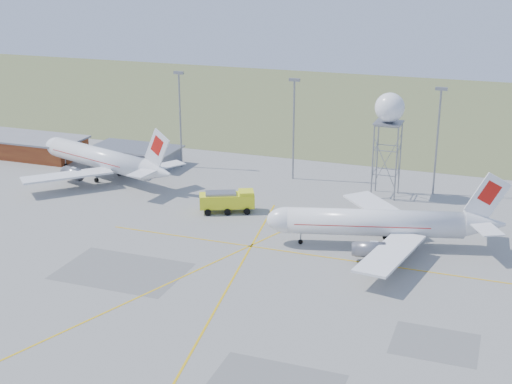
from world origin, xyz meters
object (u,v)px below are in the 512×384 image
(airliner_main, at_px, (379,223))
(radar_tower, at_px, (388,139))
(baggage_tug, at_px, (156,170))
(fire_truck, at_px, (228,202))
(airliner_far, at_px, (102,159))

(airliner_main, relative_size, radar_tower, 1.85)
(airliner_main, height_order, baggage_tug, airliner_main)
(airliner_main, relative_size, fire_truck, 3.60)
(radar_tower, bearing_deg, airliner_main, -82.01)
(airliner_far, relative_size, radar_tower, 1.86)
(radar_tower, relative_size, baggage_tug, 7.28)
(airliner_main, height_order, airliner_far, airliner_far)
(airliner_main, bearing_deg, fire_truck, -28.40)
(airliner_main, distance_m, radar_tower, 26.11)
(radar_tower, height_order, baggage_tug, radar_tower)
(airliner_main, bearing_deg, airliner_far, -30.77)
(airliner_main, height_order, radar_tower, radar_tower)
(airliner_far, relative_size, fire_truck, 3.63)
(airliner_far, bearing_deg, airliner_main, -176.92)
(radar_tower, height_order, fire_truck, radar_tower)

